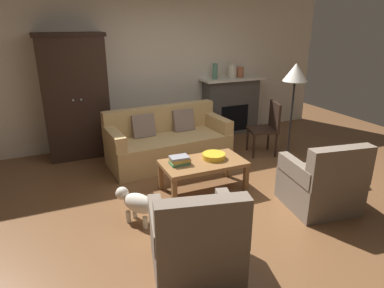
# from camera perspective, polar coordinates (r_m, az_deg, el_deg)

# --- Properties ---
(ground_plane) EXTENTS (9.60, 9.60, 0.00)m
(ground_plane) POSITION_cam_1_polar(r_m,az_deg,el_deg) (4.53, 3.54, -8.65)
(ground_plane) COLOR brown
(back_wall) EXTENTS (7.20, 0.10, 2.80)m
(back_wall) POSITION_cam_1_polar(r_m,az_deg,el_deg) (6.40, -6.85, 12.92)
(back_wall) COLOR silver
(back_wall) RESTS_ON ground
(fireplace) EXTENTS (1.26, 0.48, 1.12)m
(fireplace) POSITION_cam_1_polar(r_m,az_deg,el_deg) (6.93, 6.49, 6.48)
(fireplace) COLOR #4C4947
(fireplace) RESTS_ON ground
(armoire) EXTENTS (1.06, 0.57, 2.00)m
(armoire) POSITION_cam_1_polar(r_m,az_deg,el_deg) (5.88, -18.96, 7.47)
(armoire) COLOR black
(armoire) RESTS_ON ground
(couch) EXTENTS (1.97, 0.98, 0.86)m
(couch) POSITION_cam_1_polar(r_m,az_deg,el_deg) (5.50, -4.09, 0.25)
(couch) COLOR tan
(couch) RESTS_ON ground
(coffee_table) EXTENTS (1.10, 0.60, 0.42)m
(coffee_table) POSITION_cam_1_polar(r_m,az_deg,el_deg) (4.51, 1.88, -3.57)
(coffee_table) COLOR olive
(coffee_table) RESTS_ON ground
(fruit_bowl) EXTENTS (0.31, 0.31, 0.07)m
(fruit_bowl) POSITION_cam_1_polar(r_m,az_deg,el_deg) (4.58, 3.67, -2.02)
(fruit_bowl) COLOR gold
(fruit_bowl) RESTS_ON coffee_table
(book_stack) EXTENTS (0.26, 0.19, 0.11)m
(book_stack) POSITION_cam_1_polar(r_m,az_deg,el_deg) (4.39, -2.09, -2.72)
(book_stack) COLOR #427A4C
(book_stack) RESTS_ON coffee_table
(mantel_vase_jade) EXTENTS (0.10, 0.10, 0.29)m
(mantel_vase_jade) POSITION_cam_1_polar(r_m,az_deg,el_deg) (6.61, 3.88, 12.06)
(mantel_vase_jade) COLOR slate
(mantel_vase_jade) RESTS_ON fireplace
(mantel_vase_cream) EXTENTS (0.15, 0.15, 0.26)m
(mantel_vase_cream) POSITION_cam_1_polar(r_m,az_deg,el_deg) (6.79, 6.79, 12.05)
(mantel_vase_cream) COLOR beige
(mantel_vase_cream) RESTS_ON fireplace
(mantel_vase_terracotta) EXTENTS (0.13, 0.13, 0.20)m
(mantel_vase_terracotta) POSITION_cam_1_polar(r_m,az_deg,el_deg) (6.89, 8.10, 11.84)
(mantel_vase_terracotta) COLOR #A86042
(mantel_vase_terracotta) RESTS_ON fireplace
(armchair_near_left) EXTENTS (0.92, 0.92, 0.88)m
(armchair_near_left) POSITION_cam_1_polar(r_m,az_deg,el_deg) (3.14, 0.69, -16.11)
(armchair_near_left) COLOR #756656
(armchair_near_left) RESTS_ON ground
(armchair_near_right) EXTENTS (0.88, 0.88, 0.88)m
(armchair_near_right) POSITION_cam_1_polar(r_m,az_deg,el_deg) (4.40, 20.94, -6.34)
(armchair_near_right) COLOR #756656
(armchair_near_right) RESTS_ON ground
(side_chair_wooden) EXTENTS (0.55, 0.55, 0.90)m
(side_chair_wooden) POSITION_cam_1_polar(r_m,az_deg,el_deg) (5.89, 12.55, 3.13)
(side_chair_wooden) COLOR black
(side_chair_wooden) RESTS_ON ground
(floor_lamp) EXTENTS (0.36, 0.36, 1.59)m
(floor_lamp) POSITION_cam_1_polar(r_m,az_deg,el_deg) (5.29, 16.89, 10.46)
(floor_lamp) COLOR black
(floor_lamp) RESTS_ON ground
(dog) EXTENTS (0.42, 0.49, 0.39)m
(dog) POSITION_cam_1_polar(r_m,az_deg,el_deg) (3.92, -9.26, -9.71)
(dog) COLOR beige
(dog) RESTS_ON ground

